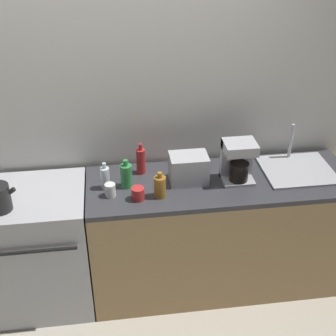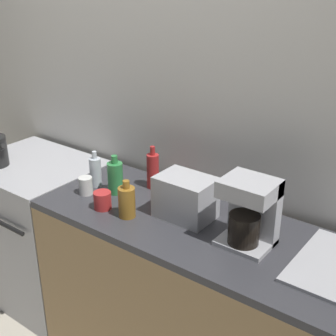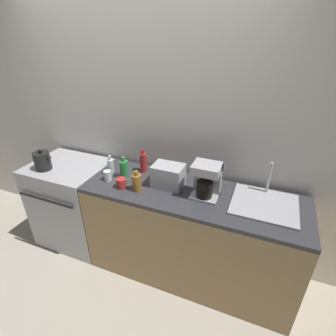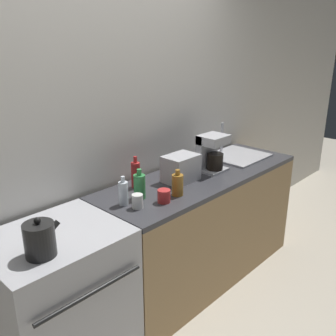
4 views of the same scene
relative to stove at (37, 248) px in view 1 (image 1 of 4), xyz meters
name	(u,v)px [view 1 (image 1 of 4)]	position (x,y,z in m)	size (l,w,h in m)	color
ground_plane	(134,318)	(0.65, -0.31, -0.47)	(12.00, 12.00, 0.00)	beige
wall_back	(120,114)	(0.65, 0.37, 0.83)	(8.00, 0.05, 2.60)	silver
stove	(37,248)	(0.00, 0.00, 0.00)	(0.74, 0.65, 0.92)	#B7B7BC
counter_block	(218,233)	(1.30, 0.00, -0.01)	(1.85, 0.62, 0.92)	tan
toaster	(189,168)	(1.08, 0.03, 0.55)	(0.26, 0.19, 0.20)	#BCBCC1
coffee_maker	(238,160)	(1.41, 0.01, 0.60)	(0.22, 0.18, 0.29)	#B7B7BC
sink_tray	(297,169)	(1.87, 0.06, 0.46)	(0.49, 0.44, 0.28)	#B7B7BC
bottle_clear	(105,178)	(0.51, 0.02, 0.53)	(0.06, 0.06, 0.19)	silver
bottle_green	(126,175)	(0.65, 0.02, 0.53)	(0.08, 0.08, 0.20)	#338C47
bottle_red	(141,161)	(0.77, 0.18, 0.55)	(0.06, 0.06, 0.23)	#B72828
bottle_amber	(160,186)	(0.86, -0.13, 0.53)	(0.08, 0.08, 0.18)	#9E6B23
cup_red	(138,194)	(0.72, -0.14, 0.49)	(0.08, 0.08, 0.09)	red
cup_white	(110,190)	(0.54, -0.08, 0.49)	(0.07, 0.07, 0.09)	white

